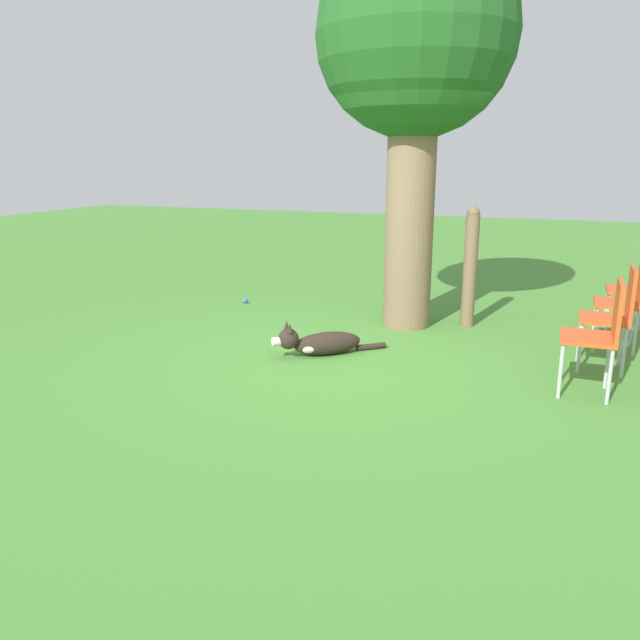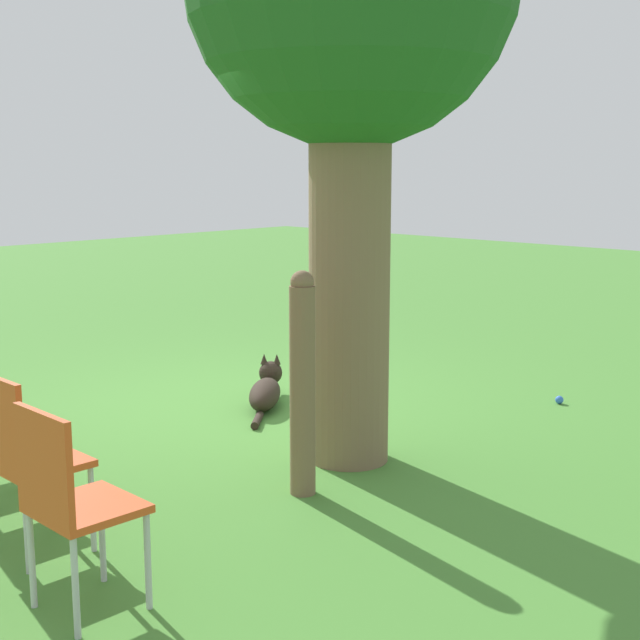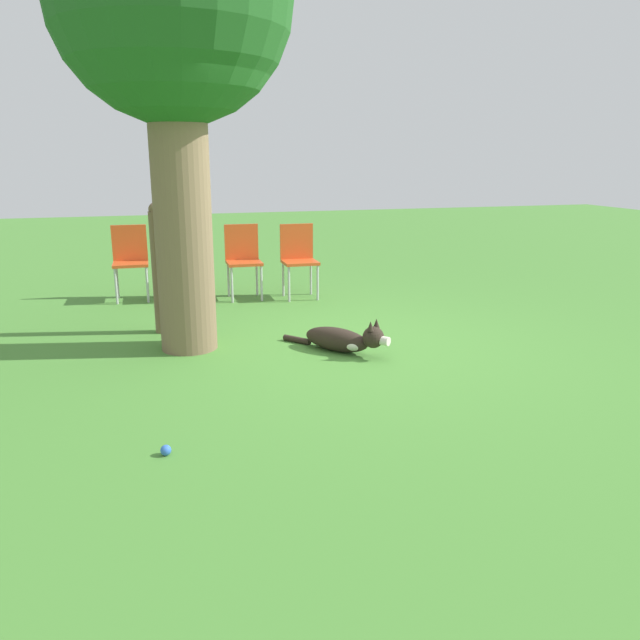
% 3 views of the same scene
% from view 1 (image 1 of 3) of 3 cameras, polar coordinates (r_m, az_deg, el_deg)
% --- Properties ---
extents(ground_plane, '(30.00, 30.00, 0.00)m').
position_cam_1_polar(ground_plane, '(6.09, 2.43, -3.43)').
color(ground_plane, '#478433').
extents(oak_tree, '(2.10, 2.10, 4.17)m').
position_cam_1_polar(oak_tree, '(7.12, 8.75, 23.38)').
color(oak_tree, '#7A6047').
rests_on(oak_tree, ground_plane).
extents(dog, '(0.95, 0.82, 0.36)m').
position_cam_1_polar(dog, '(6.11, -0.05, -2.10)').
color(dog, '#2D231C').
rests_on(dog, ground_plane).
extents(fence_post, '(0.15, 0.15, 1.36)m').
position_cam_1_polar(fence_post, '(7.26, 13.56, 4.77)').
color(fence_post, brown).
rests_on(fence_post, ground_plane).
extents(red_chair_0, '(0.43, 0.45, 0.96)m').
position_cam_1_polar(red_chair_0, '(5.47, 24.27, -0.77)').
color(red_chair_0, '#D14C1E').
rests_on(red_chair_0, ground_plane).
extents(red_chair_1, '(0.43, 0.45, 0.96)m').
position_cam_1_polar(red_chair_1, '(6.17, 25.39, 0.76)').
color(red_chair_1, '#D14C1E').
rests_on(red_chair_1, ground_plane).
extents(red_chair_2, '(0.43, 0.45, 0.96)m').
position_cam_1_polar(red_chair_2, '(6.88, 26.28, 1.98)').
color(red_chair_2, '#D14C1E').
rests_on(red_chair_2, ground_plane).
extents(red_chair_3, '(0.43, 0.45, 0.96)m').
position_cam_1_polar(red_chair_3, '(7.58, 27.01, 2.97)').
color(red_chair_3, '#D14C1E').
rests_on(red_chair_3, ground_plane).
extents(tennis_ball, '(0.07, 0.07, 0.07)m').
position_cam_1_polar(tennis_ball, '(8.35, -6.86, 1.77)').
color(tennis_ball, blue).
rests_on(tennis_ball, ground_plane).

